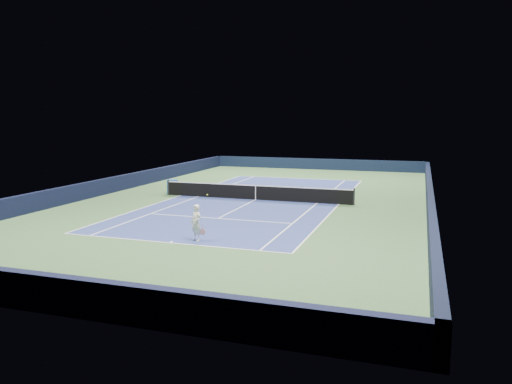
% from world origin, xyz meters
% --- Properties ---
extents(ground, '(40.00, 40.00, 0.00)m').
position_xyz_m(ground, '(0.00, 0.00, 0.00)').
color(ground, '#385B32').
rests_on(ground, ground).
extents(wall_far, '(22.00, 0.35, 1.10)m').
position_xyz_m(wall_far, '(0.00, 19.82, 0.55)').
color(wall_far, black).
rests_on(wall_far, ground).
extents(wall_near, '(22.00, 0.35, 1.10)m').
position_xyz_m(wall_near, '(0.00, -19.82, 0.55)').
color(wall_near, '#111533').
rests_on(wall_near, ground).
extents(wall_right, '(0.35, 40.00, 1.10)m').
position_xyz_m(wall_right, '(10.82, 0.00, 0.55)').
color(wall_right, black).
rests_on(wall_right, ground).
extents(wall_left, '(0.35, 40.00, 1.10)m').
position_xyz_m(wall_left, '(-10.82, 0.00, 0.55)').
color(wall_left, black).
rests_on(wall_left, ground).
extents(court_surface, '(10.97, 23.77, 0.01)m').
position_xyz_m(court_surface, '(0.00, 0.00, 0.00)').
color(court_surface, navy).
rests_on(court_surface, ground).
extents(baseline_far, '(10.97, 0.08, 0.00)m').
position_xyz_m(baseline_far, '(0.00, 11.88, 0.01)').
color(baseline_far, white).
rests_on(baseline_far, ground).
extents(baseline_near, '(10.97, 0.08, 0.00)m').
position_xyz_m(baseline_near, '(0.00, -11.88, 0.01)').
color(baseline_near, white).
rests_on(baseline_near, ground).
extents(sideline_doubles_right, '(0.08, 23.77, 0.00)m').
position_xyz_m(sideline_doubles_right, '(5.49, 0.00, 0.01)').
color(sideline_doubles_right, white).
rests_on(sideline_doubles_right, ground).
extents(sideline_doubles_left, '(0.08, 23.77, 0.00)m').
position_xyz_m(sideline_doubles_left, '(-5.49, 0.00, 0.01)').
color(sideline_doubles_left, white).
rests_on(sideline_doubles_left, ground).
extents(sideline_singles_right, '(0.08, 23.77, 0.00)m').
position_xyz_m(sideline_singles_right, '(4.12, 0.00, 0.01)').
color(sideline_singles_right, white).
rests_on(sideline_singles_right, ground).
extents(sideline_singles_left, '(0.08, 23.77, 0.00)m').
position_xyz_m(sideline_singles_left, '(-4.12, 0.00, 0.01)').
color(sideline_singles_left, white).
rests_on(sideline_singles_left, ground).
extents(service_line_far, '(8.23, 0.08, 0.00)m').
position_xyz_m(service_line_far, '(0.00, 6.40, 0.01)').
color(service_line_far, white).
rests_on(service_line_far, ground).
extents(service_line_near, '(8.23, 0.08, 0.00)m').
position_xyz_m(service_line_near, '(0.00, -6.40, 0.01)').
color(service_line_near, white).
rests_on(service_line_near, ground).
extents(center_service_line, '(0.08, 12.80, 0.00)m').
position_xyz_m(center_service_line, '(0.00, 0.00, 0.01)').
color(center_service_line, white).
rests_on(center_service_line, ground).
extents(center_mark_far, '(0.08, 0.30, 0.00)m').
position_xyz_m(center_mark_far, '(0.00, 11.73, 0.01)').
color(center_mark_far, white).
rests_on(center_mark_far, ground).
extents(center_mark_near, '(0.08, 0.30, 0.00)m').
position_xyz_m(center_mark_near, '(0.00, -11.73, 0.01)').
color(center_mark_near, white).
rests_on(center_mark_near, ground).
extents(tennis_net, '(12.90, 0.10, 1.07)m').
position_xyz_m(tennis_net, '(0.00, 0.00, 0.50)').
color(tennis_net, black).
rests_on(tennis_net, ground).
extents(sponsor_cube, '(0.68, 0.63, 0.99)m').
position_xyz_m(sponsor_cube, '(-6.40, 0.57, 0.50)').
color(sponsor_cube, '#1C53A9').
rests_on(sponsor_cube, ground).
extents(tennis_player, '(0.81, 1.33, 1.95)m').
position_xyz_m(tennis_player, '(0.98, -11.19, 0.81)').
color(tennis_player, white).
rests_on(tennis_player, ground).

